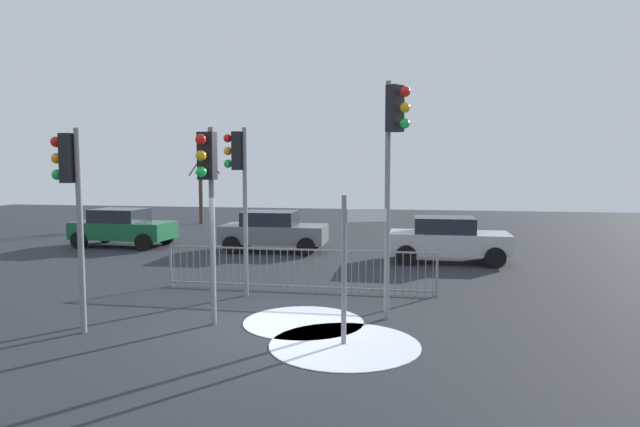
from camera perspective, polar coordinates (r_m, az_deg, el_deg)
ground_plane at (r=10.80m, az=-5.94°, el=-11.78°), size 60.00×60.00×0.00m
traffic_light_mid_right at (r=10.90m, az=7.68°, el=6.97°), size 0.49×0.44×4.78m
traffic_light_mid_left at (r=10.59m, az=-11.64°, el=3.32°), size 0.34×0.57×3.85m
traffic_light_rear_right at (r=13.09m, az=-8.48°, el=4.20°), size 0.57×0.32×4.02m
traffic_light_rear_left at (r=11.02m, az=-24.59°, el=2.85°), size 0.57×0.32×3.80m
direction_sign_post at (r=9.46m, az=2.94°, el=-4.95°), size 0.76×0.29×2.61m
pedestrian_guard_railing at (r=13.64m, az=-2.30°, el=-5.85°), size 6.83×0.07×1.07m
car_silver_far at (r=18.25m, az=13.20°, el=-2.57°), size 3.80×1.93×1.47m
car_green_near at (r=22.58m, az=-19.94°, el=-1.32°), size 3.86×2.05×1.47m
car_grey_mid at (r=20.11m, az=-4.91°, el=-1.77°), size 3.82×1.96×1.47m
bare_tree_left at (r=30.37m, az=-12.29°, el=3.46°), size 1.52×1.52×4.42m
snow_patch_kerb at (r=9.77m, az=2.59°, el=-13.53°), size 2.64×2.64×0.01m
snow_patch_island at (r=11.10m, az=-1.74°, el=-11.26°), size 2.41×2.41×0.01m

